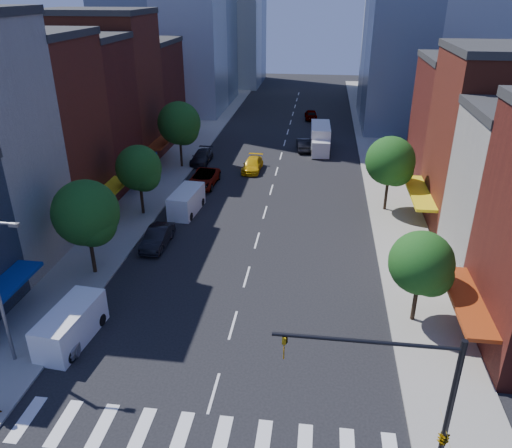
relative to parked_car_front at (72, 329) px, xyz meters
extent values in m
plane|color=black|center=(9.50, -3.31, -0.80)|extent=(220.00, 220.00, 0.00)
cube|color=gray|center=(-3.00, 36.69, -0.73)|extent=(5.00, 120.00, 0.15)
cube|color=gray|center=(22.00, 36.69, -0.73)|extent=(5.00, 120.00, 0.15)
cube|color=silver|center=(9.50, -6.31, -0.80)|extent=(19.00, 3.00, 0.01)
cube|color=maroon|center=(-11.50, 17.19, 7.20)|extent=(12.00, 9.00, 16.00)
cube|color=#511A14|center=(-11.50, 25.69, 6.70)|extent=(12.00, 8.00, 15.00)
cube|color=maroon|center=(-11.50, 34.19, 7.70)|extent=(12.00, 9.00, 17.00)
cube|color=#511A14|center=(-11.50, 43.69, 5.70)|extent=(12.00, 10.00, 13.00)
cube|color=maroon|center=(30.50, 20.69, 6.70)|extent=(12.00, 10.00, 15.00)
cube|color=#511A14|center=(30.50, 30.69, 5.70)|extent=(12.00, 10.00, 13.00)
cylinder|color=black|center=(20.00, -7.81, 3.35)|extent=(0.24, 0.24, 8.00)
cylinder|color=black|center=(16.50, -7.81, 6.95)|extent=(7.00, 0.16, 0.16)
imported|color=gold|center=(13.50, -7.81, 6.35)|extent=(0.22, 0.18, 1.10)
imported|color=gold|center=(20.00, -7.81, 2.55)|extent=(0.48, 2.24, 0.90)
cube|color=slate|center=(-0.60, -2.31, 8.10)|extent=(0.50, 0.25, 0.18)
cylinder|color=black|center=(-2.00, 7.69, 1.31)|extent=(0.28, 0.28, 3.92)
sphere|color=#144816|center=(-2.00, 7.69, 4.25)|extent=(4.80, 4.80, 4.80)
sphere|color=#144816|center=(-1.40, 7.39, 3.55)|extent=(3.36, 3.36, 3.36)
cylinder|color=black|center=(-2.00, 18.69, 1.17)|extent=(0.28, 0.28, 3.64)
sphere|color=#144816|center=(-2.00, 18.69, 3.90)|extent=(4.20, 4.20, 4.20)
sphere|color=#144816|center=(-1.40, 18.39, 3.25)|extent=(2.94, 2.94, 2.94)
cylinder|color=black|center=(-2.00, 32.69, 1.45)|extent=(0.28, 0.28, 4.20)
sphere|color=#144816|center=(-2.00, 32.69, 4.60)|extent=(5.00, 5.00, 5.00)
sphere|color=#144816|center=(-1.40, 32.39, 3.85)|extent=(3.50, 3.50, 3.50)
cylinder|color=black|center=(21.00, 4.69, 1.03)|extent=(0.28, 0.28, 3.36)
sphere|color=#144816|center=(21.00, 4.69, 3.55)|extent=(4.00, 4.00, 4.00)
sphere|color=#144816|center=(21.60, 4.39, 2.95)|extent=(2.80, 2.80, 2.80)
cylinder|color=black|center=(21.00, 22.69, 1.31)|extent=(0.28, 0.28, 3.92)
sphere|color=#144816|center=(21.00, 22.69, 4.25)|extent=(4.60, 4.60, 4.60)
sphere|color=#144816|center=(21.60, 22.39, 3.55)|extent=(3.22, 3.22, 3.22)
imported|color=silver|center=(0.00, 0.00, 0.00)|extent=(2.24, 4.83, 1.60)
imported|color=black|center=(1.37, 12.65, -0.01)|extent=(1.76, 4.84, 1.59)
imported|color=#999999|center=(2.00, 26.97, 0.02)|extent=(2.93, 6.00, 1.64)
imported|color=black|center=(0.00, 34.69, -0.06)|extent=(2.19, 5.18, 1.49)
cube|color=white|center=(0.00, -0.07, 0.30)|extent=(2.55, 5.42, 2.21)
cube|color=black|center=(-0.17, -2.06, 0.62)|extent=(2.03, 1.22, 0.95)
cylinder|color=black|center=(-1.10, -1.77, -0.43)|extent=(0.33, 0.82, 0.80)
cylinder|color=black|center=(0.79, -1.93, -0.43)|extent=(0.33, 0.82, 0.80)
cylinder|color=black|center=(-0.79, 1.80, -0.43)|extent=(0.33, 0.82, 0.80)
cylinder|color=black|center=(1.10, 1.63, -0.43)|extent=(0.33, 0.82, 0.80)
cube|color=white|center=(2.00, 19.83, 0.30)|extent=(2.52, 5.40, 2.21)
cube|color=black|center=(1.84, 17.84, 0.62)|extent=(2.02, 1.20, 0.95)
cylinder|color=black|center=(0.91, 18.12, -0.43)|extent=(0.33, 0.82, 0.80)
cylinder|color=black|center=(2.80, 17.97, -0.43)|extent=(0.33, 0.82, 0.80)
cylinder|color=black|center=(1.20, 21.68, -0.43)|extent=(0.33, 0.82, 0.80)
cylinder|color=black|center=(3.09, 21.53, -0.43)|extent=(0.33, 0.82, 0.80)
imported|color=yellow|center=(6.64, 32.60, -0.07)|extent=(2.24, 5.11, 1.46)
imported|color=black|center=(12.26, 41.73, 0.00)|extent=(2.27, 5.04, 1.60)
imported|color=#999999|center=(12.67, 59.21, 0.01)|extent=(2.32, 4.91, 1.62)
cube|color=silver|center=(14.40, 42.53, 0.83)|extent=(2.68, 6.71, 3.26)
cube|color=silver|center=(14.53, 38.66, 0.32)|extent=(2.30, 1.91, 2.04)
cylinder|color=black|center=(13.38, 39.43, -0.34)|extent=(0.34, 0.93, 0.92)
cylinder|color=black|center=(15.62, 39.51, -0.34)|extent=(0.34, 0.93, 0.92)
cylinder|color=black|center=(13.22, 44.02, -0.34)|extent=(0.34, 0.93, 0.92)
cylinder|color=black|center=(15.46, 44.10, -0.34)|extent=(0.34, 0.93, 0.92)
imported|color=#999999|center=(-4.90, 12.13, 0.18)|extent=(0.92, 1.01, 1.67)
camera|label=1|loc=(14.40, -23.10, 18.86)|focal=35.00mm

